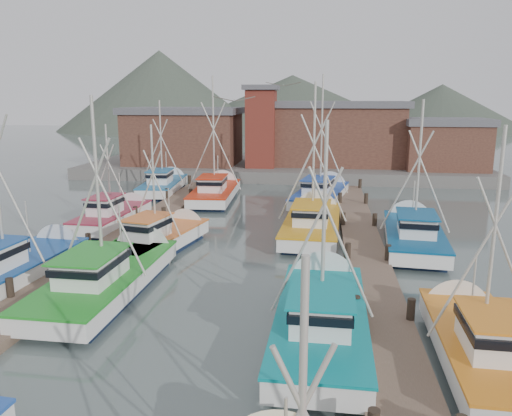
# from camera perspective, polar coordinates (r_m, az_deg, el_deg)

# --- Properties ---
(ground) EXTENTS (260.00, 260.00, 0.00)m
(ground) POSITION_cam_1_polar(r_m,az_deg,el_deg) (21.97, -5.12, -10.11)
(ground) COLOR #445250
(ground) RESTS_ON ground
(dock_left) EXTENTS (2.30, 46.00, 1.50)m
(dock_left) POSITION_cam_1_polar(r_m,az_deg,el_deg) (27.74, -17.54, -5.34)
(dock_left) COLOR brown
(dock_left) RESTS_ON ground
(dock_right) EXTENTS (2.30, 46.00, 1.50)m
(dock_right) POSITION_cam_1_polar(r_m,az_deg,el_deg) (25.29, 12.77, -6.79)
(dock_right) COLOR brown
(dock_right) RESTS_ON ground
(quay) EXTENTS (44.00, 16.00, 1.20)m
(quay) POSITION_cam_1_polar(r_m,az_deg,el_deg) (57.48, 3.06, 4.61)
(quay) COLOR slate
(quay) RESTS_ON ground
(shed_left) EXTENTS (12.72, 8.48, 6.20)m
(shed_left) POSITION_cam_1_polar(r_m,az_deg,el_deg) (57.10, -8.25, 8.22)
(shed_left) COLOR brown
(shed_left) RESTS_ON quay
(shed_center) EXTENTS (14.84, 9.54, 6.90)m
(shed_center) POSITION_cam_1_polar(r_m,az_deg,el_deg) (56.90, 9.21, 8.53)
(shed_center) COLOR brown
(shed_center) RESTS_ON quay
(shed_right) EXTENTS (8.48, 6.36, 5.20)m
(shed_right) POSITION_cam_1_polar(r_m,az_deg,el_deg) (55.35, 20.79, 6.90)
(shed_right) COLOR brown
(shed_right) RESTS_ON quay
(lookout_tower) EXTENTS (3.60, 3.60, 8.50)m
(lookout_tower) POSITION_cam_1_polar(r_m,az_deg,el_deg) (53.26, 0.59, 9.36)
(lookout_tower) COLOR maroon
(lookout_tower) RESTS_ON quay
(distant_hills) EXTENTS (175.00, 140.00, 42.00)m
(distant_hills) POSITION_cam_1_polar(r_m,az_deg,el_deg) (143.66, 0.80, 9.08)
(distant_hills) COLOR #475244
(distant_hills) RESTS_ON ground
(boat_4) EXTENTS (3.92, 10.45, 9.52)m
(boat_4) POSITION_cam_1_polar(r_m,az_deg,el_deg) (23.39, -16.12, -7.36)
(boat_4) COLOR #101D37
(boat_4) RESTS_ON ground
(boat_5) EXTENTS (3.58, 10.00, 8.64)m
(boat_5) POSITION_cam_1_polar(r_m,az_deg,el_deg) (18.80, 7.50, -11.95)
(boat_5) COLOR #101D37
(boat_5) RESTS_ON ground
(boat_6) EXTENTS (4.29, 9.60, 10.56)m
(boat_6) POSITION_cam_1_polar(r_m,az_deg,el_deg) (25.99, -25.65, -6.10)
(boat_6) COLOR #101D37
(boat_6) RESTS_ON ground
(boat_7) EXTENTS (3.38, 8.30, 8.33)m
(boat_7) POSITION_cam_1_polar(r_m,az_deg,el_deg) (18.24, 23.85, -13.76)
(boat_7) COLOR #101D37
(boat_7) RESTS_ON ground
(boat_8) EXTENTS (4.20, 8.83, 7.74)m
(boat_8) POSITION_cam_1_polar(r_m,az_deg,el_deg) (28.67, -10.68, -3.42)
(boat_8) COLOR #101D37
(boat_8) RESTS_ON ground
(boat_9) EXTENTS (4.20, 10.48, 10.34)m
(boat_9) POSITION_cam_1_polar(r_m,az_deg,el_deg) (31.93, 6.52, -1.64)
(boat_9) COLOR #101D37
(boat_9) RESTS_ON ground
(boat_10) EXTENTS (3.09, 8.26, 7.42)m
(boat_10) POSITION_cam_1_polar(r_m,az_deg,el_deg) (34.99, -15.75, -0.80)
(boat_10) COLOR #101D37
(boat_10) RESTS_ON ground
(boat_11) EXTENTS (3.90, 9.96, 9.25)m
(boat_11) POSITION_cam_1_polar(r_m,az_deg,el_deg) (30.53, 17.49, -2.81)
(boat_11) COLOR #101D37
(boat_11) RESTS_ON ground
(boat_12) EXTENTS (4.43, 10.17, 11.09)m
(boat_12) POSITION_cam_1_polar(r_m,az_deg,el_deg) (42.32, -4.58, 1.89)
(boat_12) COLOR #101D37
(boat_12) RESTS_ON ground
(boat_13) EXTENTS (4.98, 10.68, 11.21)m
(boat_13) POSITION_cam_1_polar(r_m,az_deg,el_deg) (41.54, 7.54, 1.62)
(boat_13) COLOR #101D37
(boat_13) RESTS_ON ground
(boat_14) EXTENTS (3.74, 9.49, 9.05)m
(boat_14) POSITION_cam_1_polar(r_m,az_deg,el_deg) (46.36, -10.41, 2.64)
(boat_14) COLOR #101D37
(boat_14) RESTS_ON ground
(gull_near) EXTENTS (1.53, 0.66, 0.24)m
(gull_near) POSITION_cam_1_polar(r_m,az_deg,el_deg) (18.60, -2.50, 12.28)
(gull_near) COLOR gray
(gull_near) RESTS_ON ground
(gull_far) EXTENTS (1.54, 0.61, 0.24)m
(gull_far) POSITION_cam_1_polar(r_m,az_deg,el_deg) (22.29, 3.14, 13.89)
(gull_far) COLOR gray
(gull_far) RESTS_ON ground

